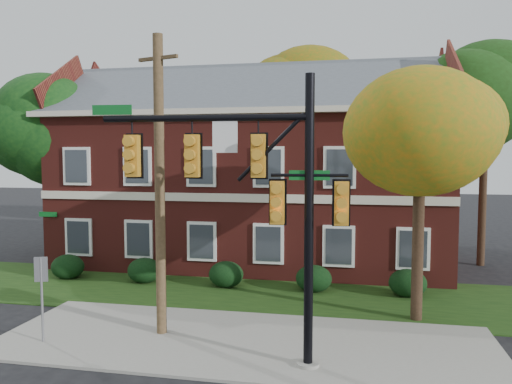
% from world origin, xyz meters
% --- Properties ---
extents(ground, '(120.00, 120.00, 0.00)m').
position_xyz_m(ground, '(0.00, 0.00, 0.00)').
color(ground, black).
rests_on(ground, ground).
extents(sidewalk, '(14.00, 5.00, 0.08)m').
position_xyz_m(sidewalk, '(0.00, 1.00, 0.04)').
color(sidewalk, gray).
rests_on(sidewalk, ground).
extents(grass_strip, '(30.00, 6.00, 0.04)m').
position_xyz_m(grass_strip, '(0.00, 6.00, 0.02)').
color(grass_strip, '#193811').
rests_on(grass_strip, ground).
extents(apartment_building, '(18.80, 8.80, 9.74)m').
position_xyz_m(apartment_building, '(-2.00, 11.95, 4.99)').
color(apartment_building, maroon).
rests_on(apartment_building, ground).
extents(hedge_far_left, '(1.40, 1.26, 1.05)m').
position_xyz_m(hedge_far_left, '(-9.00, 6.70, 0.53)').
color(hedge_far_left, black).
rests_on(hedge_far_left, ground).
extents(hedge_left, '(1.40, 1.26, 1.05)m').
position_xyz_m(hedge_left, '(-5.50, 6.70, 0.53)').
color(hedge_left, black).
rests_on(hedge_left, ground).
extents(hedge_center, '(1.40, 1.26, 1.05)m').
position_xyz_m(hedge_center, '(-2.00, 6.70, 0.53)').
color(hedge_center, black).
rests_on(hedge_center, ground).
extents(hedge_right, '(1.40, 1.26, 1.05)m').
position_xyz_m(hedge_right, '(1.50, 6.70, 0.53)').
color(hedge_right, black).
rests_on(hedge_right, ground).
extents(hedge_far_right, '(1.40, 1.26, 1.05)m').
position_xyz_m(hedge_far_right, '(5.00, 6.70, 0.53)').
color(hedge_far_right, black).
rests_on(hedge_far_right, ground).
extents(tree_near_right, '(4.50, 4.25, 8.58)m').
position_xyz_m(tree_near_right, '(5.22, 3.87, 6.67)').
color(tree_near_right, black).
rests_on(tree_near_right, ground).
extents(tree_left_rear, '(5.40, 5.10, 8.88)m').
position_xyz_m(tree_left_rear, '(-11.73, 10.84, 6.68)').
color(tree_left_rear, black).
rests_on(tree_left_rear, ground).
extents(tree_right_rear, '(6.30, 5.95, 10.62)m').
position_xyz_m(tree_right_rear, '(9.31, 12.81, 8.12)').
color(tree_right_rear, black).
rests_on(tree_right_rear, ground).
extents(tree_far_rear, '(6.84, 6.46, 11.52)m').
position_xyz_m(tree_far_rear, '(-0.66, 19.79, 8.84)').
color(tree_far_rear, black).
rests_on(tree_far_rear, ground).
extents(traffic_signal, '(6.47, 0.74, 7.23)m').
position_xyz_m(traffic_signal, '(0.64, -0.40, 4.49)').
color(traffic_signal, gray).
rests_on(traffic_signal, ground).
extents(utility_pole, '(1.32, 0.49, 8.70)m').
position_xyz_m(utility_pole, '(-2.50, 1.16, 4.41)').
color(utility_pole, '#44361F').
rests_on(utility_pole, ground).
extents(sign_post, '(0.35, 0.16, 2.47)m').
position_xyz_m(sign_post, '(-5.50, -0.15, 1.68)').
color(sign_post, slate).
rests_on(sign_post, ground).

